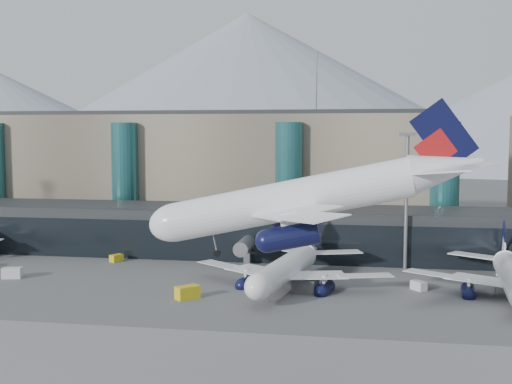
# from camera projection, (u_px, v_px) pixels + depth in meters

# --- Properties ---
(ground) EXTENTS (900.00, 900.00, 0.00)m
(ground) POSITION_uv_depth(u_px,v_px,m) (179.00, 343.00, 78.26)
(ground) COLOR #515154
(ground) RESTS_ON ground
(concourse) EXTENTS (170.00, 27.00, 10.00)m
(concourse) POSITION_uv_depth(u_px,v_px,m) (256.00, 231.00, 134.50)
(concourse) COLOR black
(concourse) RESTS_ON ground
(terminal_main) EXTENTS (130.00, 30.00, 31.00)m
(terminal_main) POSITION_uv_depth(u_px,v_px,m) (183.00, 171.00, 169.33)
(terminal_main) COLOR gray
(terminal_main) RESTS_ON ground
(teal_towers) EXTENTS (116.40, 19.40, 46.00)m
(teal_towers) POSITION_uv_depth(u_px,v_px,m) (205.00, 182.00, 152.11)
(teal_towers) COLOR #225D61
(teal_towers) RESTS_ON ground
(mountain_ridge) EXTENTS (910.00, 400.00, 110.00)m
(mountain_ridge) POSITION_uv_depth(u_px,v_px,m) (355.00, 104.00, 444.66)
(mountain_ridge) COLOR gray
(mountain_ridge) RESTS_ON ground
(lightmast_mid) EXTENTS (3.00, 1.20, 25.60)m
(lightmast_mid) POSITION_uv_depth(u_px,v_px,m) (407.00, 193.00, 119.15)
(lightmast_mid) COLOR slate
(lightmast_mid) RESTS_ON ground
(hero_jet) EXTENTS (33.13, 34.19, 11.01)m
(hero_jet) POSITION_uv_depth(u_px,v_px,m) (323.00, 186.00, 61.59)
(hero_jet) COLOR white
(hero_jet) RESTS_ON ground
(jet_parked_mid) EXTENTS (35.53, 36.08, 11.64)m
(jet_parked_mid) POSITION_uv_depth(u_px,v_px,m) (291.00, 259.00, 108.04)
(jet_parked_mid) COLOR white
(jet_parked_mid) RESTS_ON ground
(jet_parked_right) EXTENTS (34.95, 34.69, 11.31)m
(jet_parked_right) POSITION_uv_depth(u_px,v_px,m) (511.00, 267.00, 102.24)
(jet_parked_right) COLOR white
(jet_parked_right) RESTS_ON ground
(veh_a) EXTENTS (3.62, 2.54, 1.85)m
(veh_a) POSITION_uv_depth(u_px,v_px,m) (12.00, 273.00, 112.96)
(veh_a) COLOR silver
(veh_a) RESTS_ON ground
(veh_b) EXTENTS (2.52, 2.89, 1.42)m
(veh_b) POSITION_uv_depth(u_px,v_px,m) (116.00, 258.00, 127.52)
(veh_b) COLOR gold
(veh_b) RESTS_ON ground
(veh_c) EXTENTS (4.46, 3.39, 2.21)m
(veh_c) POSITION_uv_depth(u_px,v_px,m) (305.00, 286.00, 102.76)
(veh_c) COLOR #47484C
(veh_c) RESTS_ON ground
(veh_d) EXTENTS (2.40, 3.30, 1.69)m
(veh_d) POSITION_uv_depth(u_px,v_px,m) (502.00, 270.00, 115.66)
(veh_d) COLOR silver
(veh_d) RESTS_ON ground
(veh_g) EXTENTS (2.74, 2.94, 1.49)m
(veh_g) POSITION_uv_depth(u_px,v_px,m) (419.00, 286.00, 104.36)
(veh_g) COLOR silver
(veh_g) RESTS_ON ground
(veh_h) EXTENTS (3.90, 3.92, 2.00)m
(veh_h) POSITION_uv_depth(u_px,v_px,m) (188.00, 292.00, 98.90)
(veh_h) COLOR gold
(veh_h) RESTS_ON ground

